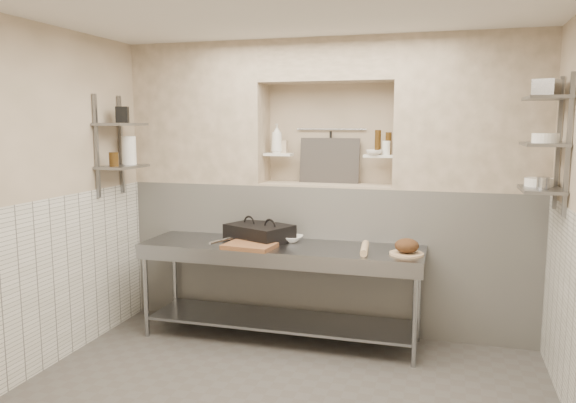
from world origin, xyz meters
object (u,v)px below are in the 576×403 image
(cutting_board, at_px, (250,246))
(rolling_pin, at_px, (365,248))
(prep_table, at_px, (280,273))
(bottle_soap, at_px, (277,139))
(jug_left, at_px, (129,150))
(mixing_bowl, at_px, (290,239))
(bowl_alcove, at_px, (374,152))
(panini_press, at_px, (259,233))
(bread_loaf, at_px, (407,246))

(cutting_board, distance_m, rolling_pin, 1.02)
(cutting_board, relative_size, rolling_pin, 1.06)
(prep_table, bearing_deg, bottle_soap, 109.63)
(prep_table, distance_m, jug_left, 1.88)
(mixing_bowl, height_order, bowl_alcove, bowl_alcove)
(bottle_soap, bearing_deg, cutting_board, -91.97)
(panini_press, xyz_separation_m, bread_loaf, (1.39, -0.19, 0.00))
(bread_loaf, bearing_deg, cutting_board, -174.27)
(prep_table, relative_size, bottle_soap, 8.91)
(bottle_soap, relative_size, jug_left, 1.07)
(bottle_soap, bearing_deg, bread_loaf, -24.66)
(mixing_bowl, height_order, bread_loaf, bread_loaf)
(cutting_board, bearing_deg, bottle_soap, 88.03)
(prep_table, relative_size, panini_press, 3.74)
(mixing_bowl, distance_m, bottle_soap, 1.03)
(mixing_bowl, relative_size, bread_loaf, 1.14)
(bowl_alcove, bearing_deg, bottle_soap, 177.16)
(bottle_soap, bearing_deg, panini_press, -96.09)
(prep_table, distance_m, bowl_alcove, 1.44)
(prep_table, xyz_separation_m, bottle_soap, (-0.20, 0.56, 1.22))
(panini_press, bearing_deg, cutting_board, -62.04)
(rolling_pin, height_order, bottle_soap, bottle_soap)
(mixing_bowl, bearing_deg, prep_table, -103.62)
(mixing_bowl, xyz_separation_m, bread_loaf, (1.10, -0.24, 0.05))
(cutting_board, xyz_separation_m, bowl_alcove, (1.00, 0.71, 0.82))
(prep_table, relative_size, jug_left, 9.52)
(panini_press, relative_size, jug_left, 2.55)
(panini_press, xyz_separation_m, jug_left, (-1.28, -0.15, 0.77))
(bread_loaf, xyz_separation_m, bowl_alcove, (-0.37, 0.57, 0.76))
(prep_table, height_order, cutting_board, cutting_board)
(bowl_alcove, xyz_separation_m, jug_left, (-2.30, -0.52, 0.01))
(bottle_soap, bearing_deg, bowl_alcove, -2.84)
(prep_table, xyz_separation_m, bowl_alcove, (0.78, 0.51, 1.09))
(prep_table, height_order, panini_press, panini_press)
(cutting_board, height_order, mixing_bowl, mixing_bowl)
(prep_table, height_order, mixing_bowl, mixing_bowl)
(cutting_board, relative_size, bread_loaf, 2.15)
(panini_press, relative_size, bottle_soap, 2.38)
(rolling_pin, relative_size, bottle_soap, 1.43)
(panini_press, distance_m, rolling_pin, 1.05)
(mixing_bowl, distance_m, jug_left, 1.78)
(panini_press, bearing_deg, mixing_bowl, 33.09)
(mixing_bowl, relative_size, rolling_pin, 0.56)
(prep_table, xyz_separation_m, mixing_bowl, (0.04, 0.18, 0.29))
(cutting_board, xyz_separation_m, rolling_pin, (1.01, 0.14, 0.01))
(rolling_pin, relative_size, jug_left, 1.52)
(prep_table, distance_m, bread_loaf, 1.19)
(mixing_bowl, bearing_deg, rolling_pin, -17.63)
(mixing_bowl, bearing_deg, bowl_alcove, 24.43)
(cutting_board, xyz_separation_m, mixing_bowl, (0.27, 0.37, 0.01))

